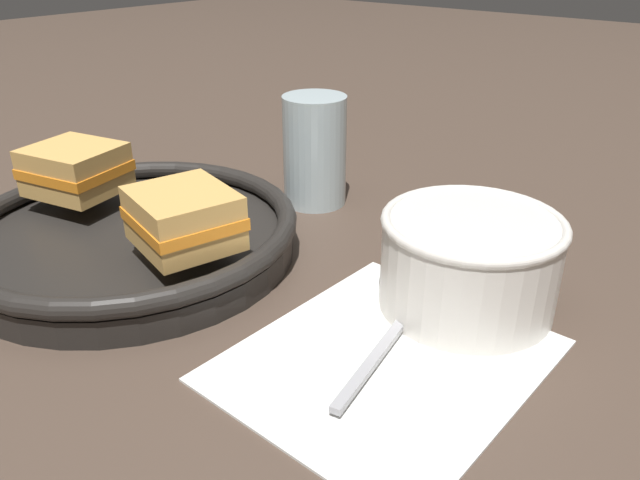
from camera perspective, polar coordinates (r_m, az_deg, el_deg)
The scene contains 8 objects.
ground_plane at distance 0.52m, azimuth 1.01°, elevation -5.69°, with size 4.00×4.00×0.00m, color #47382D.
napkin at distance 0.45m, azimuth 6.07°, elevation -10.76°, with size 0.23×0.19×0.00m.
soup_bowl at distance 0.50m, azimuth 13.51°, elevation -1.61°, with size 0.14×0.14×0.08m.
spoon at distance 0.48m, azimuth 7.51°, elevation -7.43°, with size 0.16×0.05×0.01m.
skillet at distance 0.61m, azimuth -16.88°, elevation 0.45°, with size 0.31×0.31×0.04m.
sandwich_near_left at distance 0.66m, azimuth -21.45°, elevation 6.04°, with size 0.09×0.10×0.05m.
sandwich_near_right at distance 0.52m, azimuth -12.35°, elevation 1.98°, with size 0.10×0.10×0.05m.
drinking_glass at distance 0.69m, azimuth -0.49°, elevation 8.16°, with size 0.07×0.07×0.12m.
Camera 1 is at (-0.35, -0.27, 0.28)m, focal length 35.00 mm.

